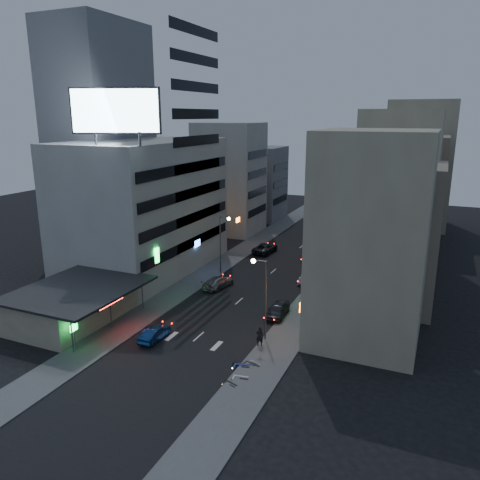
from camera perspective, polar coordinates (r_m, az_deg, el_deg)
The scene contains 29 objects.
ground at distance 44.42m, azimuth -7.61°, elevation -13.72°, with size 180.00×180.00×0.00m, color black.
sidewalk_left at distance 72.46m, azimuth -0.83°, elevation -2.03°, with size 4.00×120.00×0.12m, color #4C4C4F.
sidewalk_right at distance 67.74m, azimuth 11.62°, elevation -3.57°, with size 4.00×120.00×0.12m, color #4C4C4F.
food_court at distance 52.89m, azimuth -19.67°, elevation -7.29°, with size 11.00×13.00×3.88m.
white_building at distance 66.24m, azimuth -11.61°, elevation 4.01°, with size 14.00×24.00×18.00m, color #B4B4AF.
grey_tower at distance 73.10m, azimuth -16.47°, elevation 11.04°, with size 10.00×14.00×34.00m, color slate.
shophouse_near at distance 45.37m, azimuth 15.64°, elevation 0.08°, with size 10.00×11.00×20.00m, color #AEA588.
shophouse_mid at distance 56.89m, azimuth 17.69°, elevation 0.80°, with size 11.00×12.00×16.00m, color gray.
shophouse_far at distance 69.09m, azimuth 18.69°, elevation 5.66°, with size 10.00×14.00×22.00m, color #AEA588.
far_left_a at distance 86.80m, azimuth -1.28°, elevation 7.52°, with size 11.00×10.00×20.00m, color #B4B4AF.
far_left_b at distance 99.16m, azimuth 1.64°, elevation 6.99°, with size 12.00×10.00×15.00m, color slate.
far_right_a at distance 84.15m, azimuth 19.89°, elevation 5.71°, with size 11.00×12.00×18.00m, color gray.
far_right_b at distance 97.64m, azimuth 20.97°, elevation 8.55°, with size 12.00×12.00×24.00m, color #AEA588.
billboard at distance 54.67m, azimuth -14.95°, elevation 14.93°, with size 9.52×3.75×6.20m.
street_lamp_right_near at distance 44.70m, azimuth 2.70°, elevation -5.84°, with size 1.60×0.44×8.02m.
street_lamp_left at distance 63.19m, azimuth -2.11°, elevation 0.41°, with size 1.60×0.44×8.02m.
street_lamp_right_far at distance 76.24m, azimuth 11.89°, elevation 2.62°, with size 1.60×0.44×8.02m.
parked_car_right_near at distance 51.50m, azimuth 4.62°, elevation -8.48°, with size 1.84×4.57×1.56m, color #28292D.
parked_car_right_mid at distance 61.93m, azimuth 8.15°, elevation -4.62°, with size 1.35×3.86×1.27m, color #A6A9AF.
parked_car_left at distance 74.63m, azimuth 3.09°, elevation -0.98°, with size 2.56×5.56×1.54m, color #2A2C30.
parked_car_right_far at distance 70.97m, azimuth 8.39°, elevation -2.08°, with size 1.78×4.38×1.27m, color gray.
road_car_blue at distance 47.16m, azimuth -10.38°, elevation -11.16°, with size 1.40×4.00×1.32m, color navy.
road_car_silver at distance 59.70m, azimuth -2.68°, elevation -5.14°, with size 2.03×5.00×1.45m, color #A1A3A9.
person at distance 44.97m, azimuth 2.40°, elevation -11.62°, with size 0.72×0.47×1.97m, color black.
scooter_black_a at distance 39.25m, azimuth -0.24°, elevation -16.66°, with size 1.71×0.57×1.04m, color black, non-canonical shape.
scooter_silver_a at distance 40.32m, azimuth 1.11°, elevation -15.61°, with size 1.94×0.65×1.19m, color silver, non-canonical shape.
scooter_blue at distance 41.97m, azimuth 1.26°, elevation -14.24°, with size 2.04×0.68×1.25m, color navy, non-canonical shape.
scooter_black_b at distance 42.17m, azimuth 2.12°, elevation -14.28°, with size 1.66×0.55×1.02m, color black, non-canonical shape.
scooter_silver_b at distance 42.01m, azimuth 2.75°, elevation -14.30°, with size 1.88×0.63×1.15m, color gray, non-canonical shape.
Camera 1 is at (20.69, -33.10, 21.20)m, focal length 35.00 mm.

